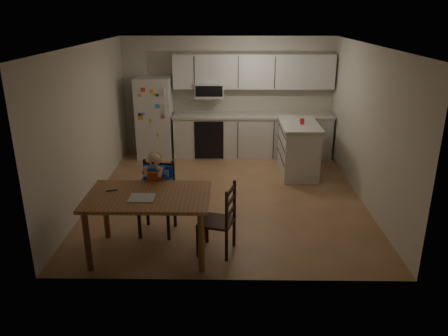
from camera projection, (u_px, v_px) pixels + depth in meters
name	position (u px, v px, depth m)	size (l,w,h in m)	color
room	(227.00, 118.00, 7.52)	(4.52, 5.01, 2.51)	olive
refrigerator	(155.00, 118.00, 9.25)	(0.72, 0.70, 1.70)	silver
kitchen_run	(251.00, 116.00, 9.30)	(3.37, 0.62, 2.15)	silver
kitchen_island	(298.00, 148.00, 8.40)	(0.71, 1.35, 0.99)	silver
red_cup	(302.00, 121.00, 8.13)	(0.08, 0.08, 0.11)	red
dining_table	(149.00, 203.00, 5.48)	(1.54, 0.99, 0.83)	brown
napkin	(142.00, 198.00, 5.34)	(0.31, 0.27, 0.01)	#B7B7BC
toddler_spoon	(111.00, 191.00, 5.55)	(0.02, 0.02, 0.12)	#1141B5
chair_booster	(157.00, 184.00, 6.06)	(0.49, 0.49, 1.20)	black
chair_side	(223.00, 215.00, 5.56)	(0.51, 0.51, 0.95)	black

